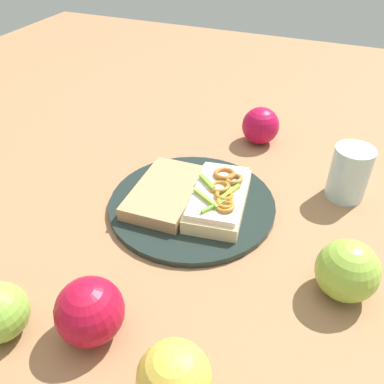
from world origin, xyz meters
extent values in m
plane|color=#9A6D48|center=(0.00, 0.00, 0.00)|extent=(2.00, 2.00, 0.00)
cylinder|color=#1E2A27|center=(0.00, 0.00, 0.01)|extent=(0.28, 0.28, 0.01)
cube|color=beige|center=(-0.04, -0.01, 0.02)|extent=(0.11, 0.17, 0.02)
cube|color=#F4DFCC|center=(-0.04, -0.01, 0.04)|extent=(0.10, 0.16, 0.01)
torus|color=#B27A27|center=(-0.04, -0.01, 0.05)|extent=(0.04, 0.04, 0.02)
torus|color=#BB842C|center=(-0.07, 0.03, 0.05)|extent=(0.04, 0.04, 0.01)
torus|color=#AD7323|center=(-0.06, 0.01, 0.05)|extent=(0.04, 0.04, 0.01)
torus|color=#C57223|center=(-0.07, 0.03, 0.05)|extent=(0.04, 0.04, 0.01)
torus|color=#A97C37|center=(-0.06, -0.04, 0.05)|extent=(0.04, 0.04, 0.01)
torus|color=#B16629|center=(-0.04, -0.05, 0.05)|extent=(0.04, 0.04, 0.01)
cube|color=#88B13C|center=(-0.04, 0.03, 0.05)|extent=(0.05, 0.03, 0.01)
cube|color=#7CB937|center=(-0.02, -0.01, 0.05)|extent=(0.04, 0.03, 0.01)
cube|color=#8AAD2F|center=(-0.06, 0.00, 0.05)|extent=(0.02, 0.05, 0.01)
cube|color=#71AD3C|center=(-0.05, 0.04, 0.05)|extent=(0.03, 0.05, 0.01)
cube|color=tan|center=(0.04, 0.01, 0.02)|extent=(0.11, 0.17, 0.02)
sphere|color=#8FB93E|center=(-0.25, 0.09, 0.04)|extent=(0.11, 0.11, 0.08)
sphere|color=gold|center=(-0.11, 0.30, 0.04)|extent=(0.10, 0.10, 0.08)
sphere|color=#AE0E2A|center=(0.02, 0.27, 0.04)|extent=(0.10, 0.10, 0.08)
sphere|color=#B20D39|center=(-0.05, -0.25, 0.04)|extent=(0.10, 0.10, 0.08)
cylinder|color=silver|center=(-0.23, -0.13, 0.05)|extent=(0.07, 0.07, 0.09)
camera|label=1|loc=(-0.20, 0.49, 0.44)|focal=38.00mm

